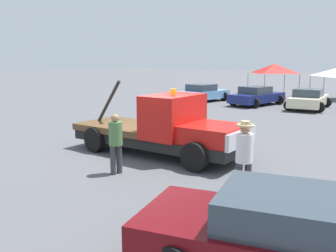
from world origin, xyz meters
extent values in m
plane|color=#545459|center=(0.00, 0.00, 0.00)|extent=(160.00, 160.00, 0.00)
cube|color=black|center=(0.00, 0.00, 0.53)|extent=(6.31, 2.45, 0.35)
cube|color=red|center=(2.21, 0.19, 0.98)|extent=(1.88, 1.97, 0.55)
cube|color=silver|center=(3.12, 0.27, 0.95)|extent=(0.28, 1.94, 0.50)
cube|color=red|center=(0.68, 0.06, 1.41)|extent=(1.53, 2.26, 1.41)
cube|color=brown|center=(-1.53, -0.13, 0.81)|extent=(3.25, 2.40, 0.22)
cylinder|color=black|center=(-2.23, -0.19, 1.70)|extent=(1.19, 0.22, 1.63)
cylinder|color=orange|center=(0.68, 0.06, 2.21)|extent=(0.18, 0.18, 0.20)
cylinder|color=black|center=(2.04, 1.20, 0.44)|extent=(0.88, 0.26, 0.88)
cylinder|color=black|center=(2.21, -0.83, 0.44)|extent=(0.88, 0.26, 0.88)
cylinder|color=black|center=(-2.08, 0.84, 0.44)|extent=(0.88, 0.26, 0.88)
cylinder|color=black|center=(-1.91, -1.19, 0.44)|extent=(0.88, 0.26, 0.88)
cube|color=#5B0A0F|center=(6.81, -4.17, 0.54)|extent=(5.71, 3.51, 0.60)
cube|color=#333D47|center=(6.55, -4.25, 1.09)|extent=(2.67, 2.33, 0.50)
cylinder|color=black|center=(4.78, -3.85, 0.34)|extent=(0.68, 0.22, 0.68)
cylinder|color=#38383D|center=(4.24, -1.84, 0.44)|extent=(0.16, 0.16, 0.87)
cylinder|color=#38383D|center=(4.39, -1.68, 0.44)|extent=(0.16, 0.16, 0.87)
cylinder|color=white|center=(4.32, -1.76, 1.22)|extent=(0.40, 0.40, 0.69)
sphere|color=#A87A56|center=(4.32, -1.76, 1.68)|extent=(0.24, 0.24, 0.24)
torus|color=tan|center=(4.32, -1.76, 1.76)|extent=(0.41, 0.41, 0.06)
cylinder|color=tan|center=(4.32, -1.76, 1.81)|extent=(0.21, 0.21, 0.11)
cylinder|color=#38383D|center=(0.61, -2.34, 0.42)|extent=(0.16, 0.16, 0.85)
cylinder|color=#38383D|center=(0.59, -2.55, 0.42)|extent=(0.16, 0.16, 0.85)
cylinder|color=#4C7542|center=(0.60, -2.44, 1.18)|extent=(0.39, 0.39, 0.67)
sphere|color=#A87A56|center=(0.60, -2.44, 1.64)|extent=(0.23, 0.23, 0.23)
cube|color=#669ED1|center=(-7.86, 14.18, 0.54)|extent=(2.30, 4.41, 0.60)
cube|color=#333D47|center=(-7.88, 13.97, 1.09)|extent=(1.86, 1.93, 0.50)
cylinder|color=black|center=(-8.66, 15.70, 0.34)|extent=(0.68, 0.22, 0.68)
cylinder|color=black|center=(-6.82, 15.54, 0.34)|extent=(0.68, 0.22, 0.68)
cylinder|color=black|center=(-8.91, 12.82, 0.34)|extent=(0.68, 0.22, 0.68)
cylinder|color=black|center=(-7.07, 12.66, 0.34)|extent=(0.68, 0.22, 0.68)
cube|color=navy|center=(-3.66, 14.74, 0.54)|extent=(2.43, 4.61, 0.60)
cube|color=#333D47|center=(-3.69, 14.52, 1.09)|extent=(1.87, 2.05, 0.50)
cylinder|color=black|center=(-4.33, 16.35, 0.34)|extent=(0.68, 0.22, 0.68)
cylinder|color=black|center=(-2.58, 16.11, 0.34)|extent=(0.68, 0.22, 0.68)
cylinder|color=black|center=(-4.73, 13.38, 0.34)|extent=(0.68, 0.22, 0.68)
cylinder|color=black|center=(-2.98, 13.14, 0.34)|extent=(0.68, 0.22, 0.68)
cube|color=beige|center=(-0.14, 15.09, 0.54)|extent=(2.57, 4.62, 0.60)
cube|color=#333D47|center=(-0.11, 14.88, 1.09)|extent=(1.93, 2.08, 0.50)
cylinder|color=black|center=(-1.27, 16.41, 0.34)|extent=(0.68, 0.22, 0.68)
cylinder|color=black|center=(0.49, 16.70, 0.34)|extent=(0.68, 0.22, 0.68)
cylinder|color=black|center=(-0.78, 13.48, 0.34)|extent=(0.68, 0.22, 0.68)
cylinder|color=black|center=(0.98, 13.78, 0.34)|extent=(0.68, 0.22, 0.68)
cylinder|color=#9E9EA3|center=(-6.84, 19.33, 1.01)|extent=(0.07, 0.07, 2.02)
cylinder|color=#9E9EA3|center=(-3.62, 19.33, 1.01)|extent=(0.07, 0.07, 2.02)
cylinder|color=#9E9EA3|center=(-6.84, 22.54, 1.01)|extent=(0.07, 0.07, 2.02)
cylinder|color=#9E9EA3|center=(-3.62, 22.54, 1.01)|extent=(0.07, 0.07, 2.02)
pyramid|color=red|center=(-5.23, 20.94, 2.42)|extent=(3.22, 3.22, 0.79)
cylinder|color=#9E9EA3|center=(-1.98, 20.41, 0.94)|extent=(0.07, 0.07, 1.87)
cylinder|color=#9E9EA3|center=(-1.98, 23.82, 0.94)|extent=(0.07, 0.07, 1.87)
camera|label=1|loc=(8.42, -9.46, 3.30)|focal=40.00mm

